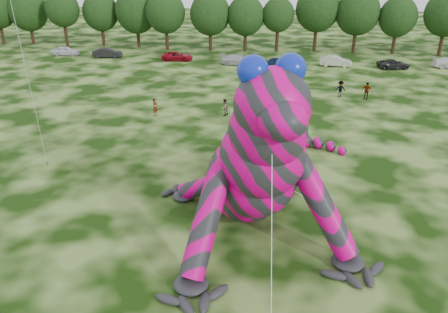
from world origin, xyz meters
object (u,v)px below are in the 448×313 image
Objects in this scene: spectator_0 at (155,107)px; car_4 at (278,62)px; tree_2 at (29,16)px; tree_10 at (317,19)px; tree_4 at (101,19)px; car_0 at (66,51)px; car_2 at (177,56)px; spectator_2 at (340,89)px; tree_3 at (64,19)px; car_6 at (393,64)px; tree_6 at (166,21)px; tree_13 at (445,23)px; tree_11 at (357,21)px; car_5 at (336,61)px; tree_8 at (246,24)px; tree_7 at (210,22)px; spectator_1 at (225,107)px; spectator_5 at (280,127)px; tree_9 at (278,25)px; car_1 at (107,53)px; car_3 at (238,60)px; tree_5 at (137,18)px; spectator_3 at (366,91)px; tree_12 at (397,26)px; inflatable_gecko at (241,128)px.

car_4 is at bearing -8.72° from spectator_0.
tree_10 is at bearing -0.21° from tree_2.
car_0 is (-3.06, -8.72, -3.80)m from tree_4.
car_2 is 2.58× the size of spectator_2.
tree_3 reaches higher than tree_4.
car_6 is (47.41, -11.63, -3.90)m from tree_4.
tree_6 is at bearing -9.53° from tree_4.
tree_13 reaches higher than car_0.
tree_11 is 12.20m from car_5.
tree_7 is at bearing -178.22° from tree_8.
spectator_2 is at bearing -101.33° from tree_11.
spectator_1 is at bearing 163.46° from car_4.
tree_7 is (7.48, 0.12, -0.01)m from tree_6.
tree_11 is 5.46× the size of spectator_2.
spectator_5 is at bearing -45.27° from tree_3.
tree_9 is (11.15, 0.54, -0.40)m from tree_7.
tree_6 is at bearing 22.46° from car_2.
car_3 is (21.01, -2.63, -0.00)m from car_1.
spectator_2 is (34.02, -17.02, 0.18)m from car_1.
tree_10 reaches higher than tree_4.
car_5 is (27.30, -9.17, -4.00)m from tree_6.
tree_4 is 5.28× the size of spectator_1.
spectator_0 is at bearing -70.48° from tree_5.
tree_3 is 46.62m from car_5.
tree_13 reaches higher than tree_4.
tree_8 is at bearing -176.16° from tree_11.
tree_4 is at bearing 69.05° from car_6.
tree_3 is 53.46m from spectator_5.
spectator_3 is at bearing -49.46° from tree_7.
spectator_5 reaches higher than car_1.
tree_2 is 5.22× the size of spectator_2.
tree_11 reaches higher than tree_9.
tree_10 is at bearing -29.21° from car_4.
spectator_3 is (2.80, -0.54, 0.02)m from spectator_2.
spectator_0 is at bearing 122.65° from car_6.
tree_7 is at bearing -179.50° from tree_13.
tree_7 is at bearing -71.58° from car_1.
tree_3 is 49.52m from tree_11.
tree_6 is at bearing -178.39° from tree_12.
tree_5 is at bearing 67.32° from car_6.
car_6 is at bearing -47.94° from tree_10.
tree_13 is 2.25× the size of car_6.
tree_5 is 2.06× the size of car_2.
tree_12 is 35.43m from car_2.
car_0 is (-9.58, -8.44, -4.17)m from tree_5.
tree_7 is (25.64, -0.26, 0.02)m from tree_3.
car_6 is at bearing -70.28° from tree_11.
spectator_3 is (12.03, 24.92, -4.52)m from inflatable_gecko.
car_1 is (-26.50, -8.08, -3.59)m from tree_9.
inflatable_gecko is at bearing -165.32° from car_3.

